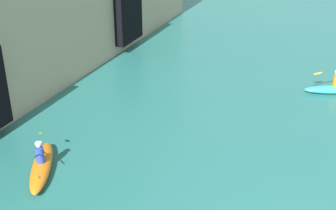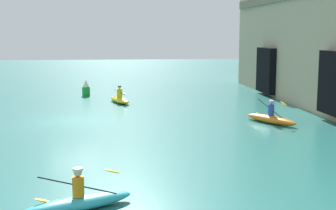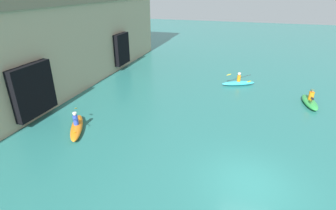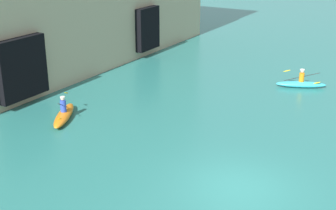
{
  "view_description": "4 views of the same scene",
  "coord_description": "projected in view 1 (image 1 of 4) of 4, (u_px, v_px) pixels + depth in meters",
  "views": [
    {
      "loc": [
        -9.09,
        0.52,
        9.49
      ],
      "look_at": [
        4.51,
        6.46,
        2.14
      ],
      "focal_mm": 50.0,
      "sensor_mm": 36.0,
      "label": 1
    },
    {
      "loc": [
        24.71,
        2.45,
        4.53
      ],
      "look_at": [
        5.81,
        4.44,
        1.64
      ],
      "focal_mm": 50.0,
      "sensor_mm": 36.0,
      "label": 2
    },
    {
      "loc": [
        -9.75,
        0.79,
        7.94
      ],
      "look_at": [
        4.13,
        5.12,
        1.36
      ],
      "focal_mm": 28.0,
      "sensor_mm": 36.0,
      "label": 3
    },
    {
      "loc": [
        -14.25,
        -5.35,
        8.84
      ],
      "look_at": [
        4.16,
        5.51,
        0.87
      ],
      "focal_mm": 50.0,
      "sensor_mm": 36.0,
      "label": 4
    }
  ],
  "objects": [
    {
      "name": "kayak_cyan",
      "position": [
        335.0,
        88.0,
        22.48
      ],
      "size": [
        1.86,
        2.98,
        1.13
      ],
      "rotation": [
        0.0,
        0.0,
        5.14
      ],
      "color": "#33B2C6",
      "rests_on": "ground"
    },
    {
      "name": "kayak_orange",
      "position": [
        41.0,
        166.0,
        16.51
      ],
      "size": [
        3.17,
        2.17,
        1.22
      ],
      "rotation": [
        0.0,
        0.0,
        0.51
      ],
      "color": "orange",
      "rests_on": "ground"
    }
  ]
}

